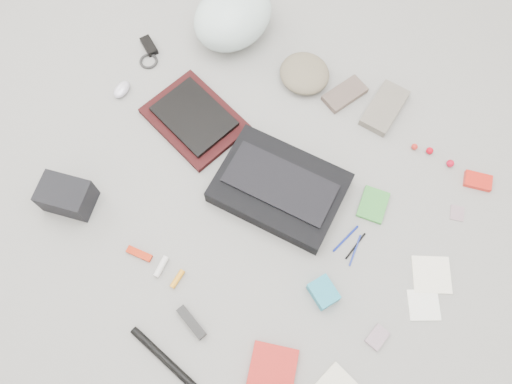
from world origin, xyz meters
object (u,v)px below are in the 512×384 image
Objects in this scene: messenger_bag at (280,188)px; book_red at (270,381)px; camera_bag at (67,196)px; laptop at (194,116)px; bike_helmet at (233,16)px; accordion_wallet at (323,292)px.

messenger_bag reaches higher than book_red.
camera_bag is 0.79× the size of book_red.
book_red is at bearing -26.80° from laptop.
bike_helmet is at bearing 107.84° from book_red.
book_red is 0.34m from accordion_wallet.
book_red is at bearing -24.85° from camera_bag.
laptop is 0.84m from accordion_wallet.
bike_helmet is 1.59× the size of book_red.
book_red is (0.96, -1.04, -0.10)m from bike_helmet.
bike_helmet is at bearing 131.39° from messenger_bag.
bike_helmet is 1.17m from accordion_wallet.
messenger_bag is at bearing 3.93° from laptop.
camera_bag is at bearing -141.08° from accordion_wallet.
messenger_bag is 0.41m from accordion_wallet.
laptop is 1.30× the size of book_red.
camera_bag is at bearing 151.59° from book_red.
camera_bag is 1.83× the size of accordion_wallet.
laptop is (-0.45, 0.05, -0.00)m from messenger_bag.
laptop reaches higher than book_red.
book_red is at bearing -41.42° from bike_helmet.
laptop is at bearing -66.26° from bike_helmet.
accordion_wallet is (0.80, -0.27, -0.01)m from laptop.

